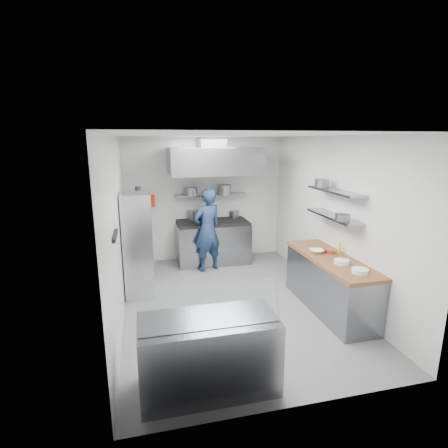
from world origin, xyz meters
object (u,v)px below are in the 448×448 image
object	(u,v)px
wire_rack	(138,243)
gas_range	(213,243)
chef	(207,230)
display_case	(209,354)

from	to	relation	value
wire_rack	gas_range	bearing A→B (deg)	37.41
gas_range	chef	world-z (taller)	chef
gas_range	display_case	bearing A→B (deg)	-102.34
gas_range	chef	distance (m)	0.67
chef	wire_rack	size ratio (longest dim) A/B	0.96
gas_range	wire_rack	size ratio (longest dim) A/B	0.86
gas_range	wire_rack	world-z (taller)	wire_rack
chef	wire_rack	xyz separation A→B (m)	(-1.42, -0.78, 0.04)
gas_range	wire_rack	bearing A→B (deg)	-142.59
gas_range	wire_rack	distance (m)	2.11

